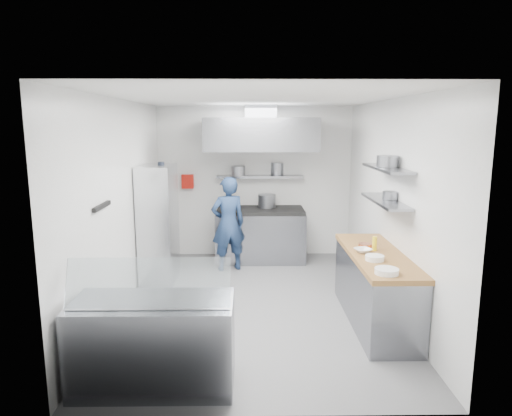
{
  "coord_description": "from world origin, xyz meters",
  "views": [
    {
      "loc": [
        -0.09,
        -6.02,
        2.46
      ],
      "look_at": [
        0.0,
        0.6,
        1.25
      ],
      "focal_mm": 32.0,
      "sensor_mm": 36.0,
      "label": 1
    }
  ],
  "objects_px": {
    "chef": "(228,224)",
    "wire_rack": "(159,224)",
    "gas_range": "(260,236)",
    "display_case": "(154,343)"
  },
  "relations": [
    {
      "from": "gas_range",
      "to": "chef",
      "type": "xyz_separation_m",
      "value": [
        -0.56,
        -0.56,
        0.35
      ]
    },
    {
      "from": "gas_range",
      "to": "chef",
      "type": "relative_size",
      "value": 0.99
    },
    {
      "from": "chef",
      "to": "display_case",
      "type": "bearing_deg",
      "value": 62.36
    },
    {
      "from": "gas_range",
      "to": "display_case",
      "type": "bearing_deg",
      "value": -105.02
    },
    {
      "from": "gas_range",
      "to": "wire_rack",
      "type": "distance_m",
      "value": 2.02
    },
    {
      "from": "gas_range",
      "to": "wire_rack",
      "type": "xyz_separation_m",
      "value": [
        -1.63,
        -1.09,
        0.48
      ]
    },
    {
      "from": "chef",
      "to": "wire_rack",
      "type": "distance_m",
      "value": 1.2
    },
    {
      "from": "gas_range",
      "to": "wire_rack",
      "type": "relative_size",
      "value": 0.86
    },
    {
      "from": "wire_rack",
      "to": "chef",
      "type": "bearing_deg",
      "value": 26.34
    },
    {
      "from": "wire_rack",
      "to": "display_case",
      "type": "bearing_deg",
      "value": -80.01
    }
  ]
}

